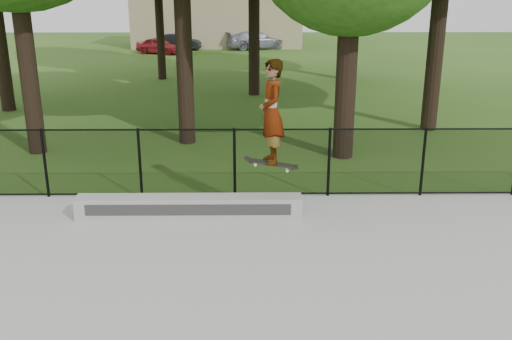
# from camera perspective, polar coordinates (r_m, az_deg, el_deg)

# --- Properties ---
(grind_ledge) EXTENTS (4.37, 0.40, 0.44)m
(grind_ledge) POSITION_cam_1_polar(r_m,az_deg,el_deg) (11.16, -6.70, -3.70)
(grind_ledge) COLOR #9FA09B
(grind_ledge) RESTS_ON concrete_slab
(car_a) EXTENTS (3.27, 2.33, 1.04)m
(car_a) POSITION_cam_1_polar(r_m,az_deg,el_deg) (38.80, -9.67, 12.15)
(car_a) COLOR maroon
(car_a) RESTS_ON ground
(car_b) EXTENTS (3.15, 1.51, 1.10)m
(car_b) POSITION_cam_1_polar(r_m,az_deg,el_deg) (41.03, -7.89, 12.59)
(car_b) COLOR black
(car_b) RESTS_ON ground
(car_c) EXTENTS (4.36, 2.88, 1.27)m
(car_c) POSITION_cam_1_polar(r_m,az_deg,el_deg) (41.10, 0.08, 12.88)
(car_c) COLOR #8F8EA1
(car_c) RESTS_ON ground
(skater_airborne) EXTENTS (0.83, 0.78, 2.09)m
(skater_airborne) POSITION_cam_1_polar(r_m,az_deg,el_deg) (10.51, 1.57, 5.68)
(skater_airborne) COLOR black
(skater_airborne) RESTS_ON ground
(chainlink_fence) EXTENTS (16.06, 0.06, 1.50)m
(chainlink_fence) POSITION_cam_1_polar(r_m,az_deg,el_deg) (12.05, -2.16, 0.76)
(chainlink_fence) COLOR black
(chainlink_fence) RESTS_ON concrete_slab
(distant_building) EXTENTS (12.40, 6.40, 4.30)m
(distant_building) POSITION_cam_1_polar(r_m,az_deg,el_deg) (43.72, -3.79, 15.17)
(distant_building) COLOR tan
(distant_building) RESTS_ON ground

